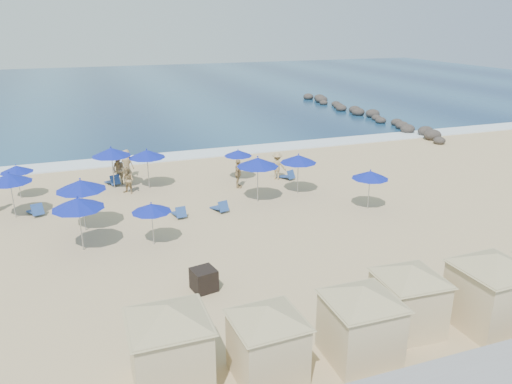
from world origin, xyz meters
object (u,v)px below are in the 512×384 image
(cabana_1, at_px, (267,332))
(beachgoer_2, at_px, (238,174))
(umbrella_3, at_px, (78,203))
(beachgoer_3, at_px, (277,166))
(umbrella_6, at_px, (151,208))
(cabana_4, at_px, (492,281))
(trash_bin, at_px, (204,280))
(cabana_2, at_px, (361,313))
(umbrella_9, at_px, (238,153))
(umbrella_5, at_px, (81,185))
(cabana_0, at_px, (169,335))
(umbrella_1, at_px, (9,178))
(beachgoer_1, at_px, (128,180))
(rock_jetty, at_px, (363,113))
(cabana_3, at_px, (409,289))
(umbrella_8, at_px, (258,162))
(umbrella_11, at_px, (370,175))
(umbrella_7, at_px, (147,154))
(umbrella_2, at_px, (16,169))
(umbrella_4, at_px, (111,152))
(beachgoer_4, at_px, (127,164))
(beachgoer_5, at_px, (119,170))
(umbrella_10, at_px, (298,159))

(cabana_1, relative_size, beachgoer_2, 2.27)
(umbrella_3, height_order, beachgoer_3, umbrella_3)
(umbrella_6, bearing_deg, cabana_4, -47.23)
(trash_bin, height_order, cabana_4, cabana_4)
(cabana_2, relative_size, umbrella_9, 2.12)
(umbrella_5, relative_size, umbrella_9, 1.32)
(cabana_0, xyz_separation_m, umbrella_5, (-1.87, 12.34, 0.71))
(umbrella_1, relative_size, umbrella_6, 1.21)
(cabana_2, relative_size, umbrella_6, 2.10)
(umbrella_1, bearing_deg, beachgoer_1, 17.38)
(rock_jetty, height_order, cabana_3, cabana_3)
(umbrella_8, bearing_deg, cabana_2, -97.63)
(cabana_2, xyz_separation_m, umbrella_5, (-7.49, 13.12, 0.78))
(beachgoer_1, bearing_deg, umbrella_11, 9.97)
(umbrella_7, relative_size, beachgoer_3, 1.40)
(umbrella_8, height_order, beachgoer_3, umbrella_8)
(umbrella_2, bearing_deg, beachgoer_2, -11.11)
(rock_jetty, bearing_deg, umbrella_5, -143.24)
(trash_bin, height_order, umbrella_4, umbrella_4)
(umbrella_7, distance_m, beachgoer_1, 1.96)
(umbrella_1, bearing_deg, beachgoer_4, 39.16)
(trash_bin, bearing_deg, cabana_0, -125.29)
(umbrella_5, bearing_deg, beachgoer_4, 70.24)
(beachgoer_5, bearing_deg, umbrella_7, -7.31)
(umbrella_3, distance_m, beachgoer_2, 11.13)
(cabana_1, xyz_separation_m, umbrella_4, (-2.64, 19.11, 0.83))
(umbrella_8, bearing_deg, trash_bin, -122.05)
(cabana_4, xyz_separation_m, umbrella_3, (-12.65, 10.80, 0.56))
(beachgoer_4, bearing_deg, umbrella_2, 56.53)
(umbrella_8, relative_size, beachgoer_2, 1.48)
(trash_bin, distance_m, beachgoer_4, 15.77)
(umbrella_1, distance_m, umbrella_3, 6.20)
(umbrella_8, xyz_separation_m, beachgoer_4, (-6.44, 7.21, -1.39))
(rock_jetty, xyz_separation_m, umbrella_10, (-16.87, -20.18, 1.76))
(cabana_4, height_order, umbrella_9, cabana_4)
(umbrella_4, relative_size, umbrella_8, 0.99)
(cabana_3, bearing_deg, cabana_2, -162.05)
(trash_bin, bearing_deg, umbrella_10, 37.39)
(umbrella_8, relative_size, beachgoer_3, 1.50)
(trash_bin, height_order, umbrella_6, umbrella_6)
(umbrella_8, relative_size, beachgoer_1, 1.66)
(cabana_0, height_order, umbrella_1, cabana_0)
(cabana_0, bearing_deg, cabana_4, -4.11)
(beachgoer_4, bearing_deg, umbrella_11, 176.86)
(umbrella_1, distance_m, umbrella_4, 6.18)
(beachgoer_1, bearing_deg, cabana_4, -20.63)
(umbrella_2, height_order, beachgoer_1, umbrella_2)
(umbrella_6, xyz_separation_m, beachgoer_1, (-0.26, 7.65, -0.98))
(umbrella_1, xyz_separation_m, beachgoer_4, (6.32, 5.15, -1.24))
(beachgoer_4, bearing_deg, cabana_2, 140.62)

